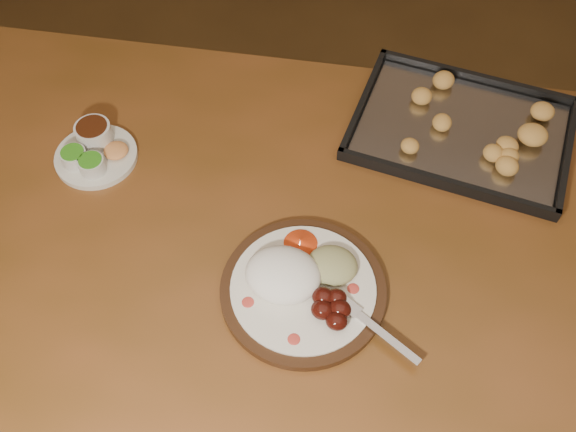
# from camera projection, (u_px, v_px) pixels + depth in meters

# --- Properties ---
(ground) EXTENTS (4.00, 4.00, 0.00)m
(ground) POSITION_uv_depth(u_px,v_px,m) (379.00, 425.00, 1.66)
(ground) COLOR brown
(ground) RESTS_ON ground
(dining_table) EXTENTS (1.57, 1.03, 0.75)m
(dining_table) POSITION_uv_depth(u_px,v_px,m) (268.00, 266.00, 1.18)
(dining_table) COLOR brown
(dining_table) RESTS_ON ground
(dinner_plate) EXTENTS (0.33, 0.27, 0.06)m
(dinner_plate) POSITION_uv_depth(u_px,v_px,m) (301.00, 283.00, 1.03)
(dinner_plate) COLOR #311B0D
(dinner_plate) RESTS_ON dining_table
(condiment_saucer) EXTENTS (0.15, 0.15, 0.05)m
(condiment_saucer) POSITION_uv_depth(u_px,v_px,m) (94.00, 150.00, 1.19)
(condiment_saucer) COLOR silver
(condiment_saucer) RESTS_ON dining_table
(baking_tray) EXTENTS (0.43, 0.34, 0.04)m
(baking_tray) POSITION_uv_depth(u_px,v_px,m) (461.00, 128.00, 1.23)
(baking_tray) COLOR black
(baking_tray) RESTS_ON dining_table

